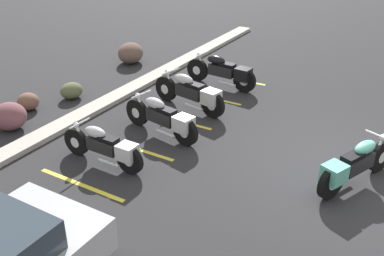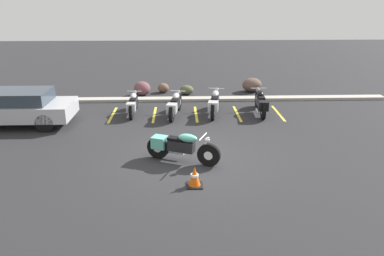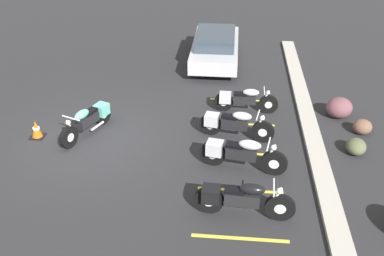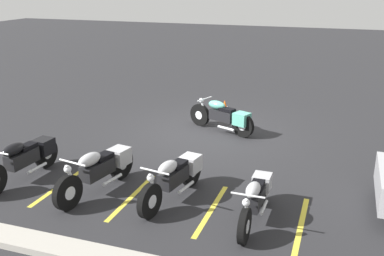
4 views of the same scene
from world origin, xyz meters
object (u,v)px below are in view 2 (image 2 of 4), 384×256
at_px(landscape_rock_0, 187,90).
at_px(landscape_rock_2, 142,88).
at_px(parked_bike_0, 133,104).
at_px(landscape_rock_1, 163,88).
at_px(parked_bike_3, 261,102).
at_px(landscape_rock_3, 252,85).
at_px(motorcycle_teal_featured, 179,146).
at_px(car_silver, 14,107).
at_px(traffic_cone, 195,177).
at_px(parked_bike_2, 215,103).
at_px(parked_bike_1, 175,105).

bearing_deg(landscape_rock_0, landscape_rock_2, -177.79).
relative_size(parked_bike_0, landscape_rock_1, 3.70).
xyz_separation_m(parked_bike_3, landscape_rock_3, (0.35, 3.66, -0.14)).
distance_m(parked_bike_0, landscape_rock_3, 6.50).
distance_m(parked_bike_0, landscape_rock_0, 3.82).
bearing_deg(motorcycle_teal_featured, landscape_rock_0, 109.34).
height_order(car_silver, traffic_cone, car_silver).
relative_size(parked_bike_2, traffic_cone, 4.32).
xyz_separation_m(landscape_rock_0, landscape_rock_1, (-1.13, 0.43, 0.01)).
distance_m(motorcycle_teal_featured, landscape_rock_1, 8.11).
distance_m(parked_bike_3, landscape_rock_2, 5.90).
height_order(landscape_rock_0, landscape_rock_1, landscape_rock_1).
bearing_deg(car_silver, parked_bike_2, -172.39).
distance_m(parked_bike_2, landscape_rock_3, 4.29).
height_order(parked_bike_0, parked_bike_3, parked_bike_3).
height_order(parked_bike_0, landscape_rock_2, parked_bike_0).
xyz_separation_m(motorcycle_teal_featured, parked_bike_2, (1.42, 4.41, 0.02)).
relative_size(landscape_rock_0, landscape_rock_1, 1.16).
relative_size(parked_bike_3, landscape_rock_0, 3.55).
relative_size(landscape_rock_0, landscape_rock_2, 0.80).
relative_size(motorcycle_teal_featured, landscape_rock_0, 3.25).
relative_size(landscape_rock_3, traffic_cone, 1.87).
bearing_deg(parked_bike_2, parked_bike_3, -78.91).
height_order(parked_bike_0, parked_bike_1, parked_bike_1).
bearing_deg(landscape_rock_2, parked_bike_2, -45.01).
height_order(motorcycle_teal_featured, parked_bike_1, parked_bike_1).
bearing_deg(motorcycle_teal_featured, landscape_rock_2, 125.11).
bearing_deg(car_silver, parked_bike_0, -165.18).
relative_size(parked_bike_2, landscape_rock_2, 2.83).
height_order(parked_bike_1, landscape_rock_2, parked_bike_1).
height_order(car_silver, landscape_rock_2, car_silver).
bearing_deg(parked_bike_3, landscape_rock_1, 51.46).
relative_size(motorcycle_teal_featured, parked_bike_2, 0.91).
xyz_separation_m(landscape_rock_1, traffic_cone, (1.12, -9.56, 0.02)).
height_order(landscape_rock_1, traffic_cone, traffic_cone).
relative_size(parked_bike_1, parked_bike_3, 0.96).
bearing_deg(car_silver, landscape_rock_3, -154.05).
xyz_separation_m(motorcycle_teal_featured, parked_bike_3, (3.27, 4.43, 0.01)).
relative_size(parked_bike_0, landscape_rock_3, 2.08).
height_order(parked_bike_2, parked_bike_3, parked_bike_2).
xyz_separation_m(landscape_rock_0, landscape_rock_3, (3.23, 0.45, 0.12)).
distance_m(car_silver, landscape_rock_1, 7.02).
xyz_separation_m(parked_bike_0, landscape_rock_2, (0.09, 3.04, -0.10)).
relative_size(parked_bike_0, parked_bike_3, 0.90).
bearing_deg(parked_bike_0, traffic_cone, -159.16).
relative_size(parked_bike_0, car_silver, 0.48).
xyz_separation_m(parked_bike_2, parked_bike_3, (1.85, 0.02, -0.01)).
height_order(motorcycle_teal_featured, landscape_rock_1, motorcycle_teal_featured).
distance_m(motorcycle_teal_featured, parked_bike_3, 5.51).
relative_size(car_silver, landscape_rock_3, 4.35).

